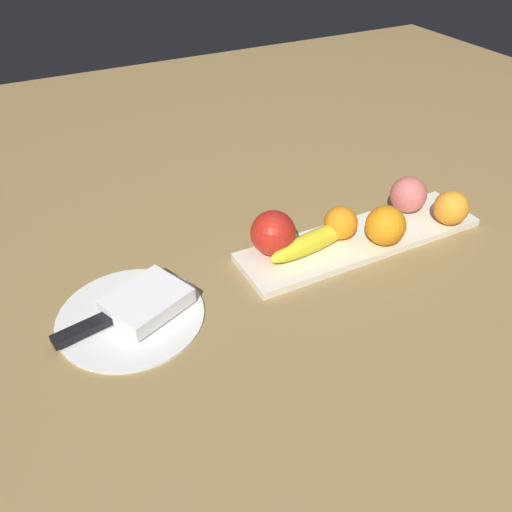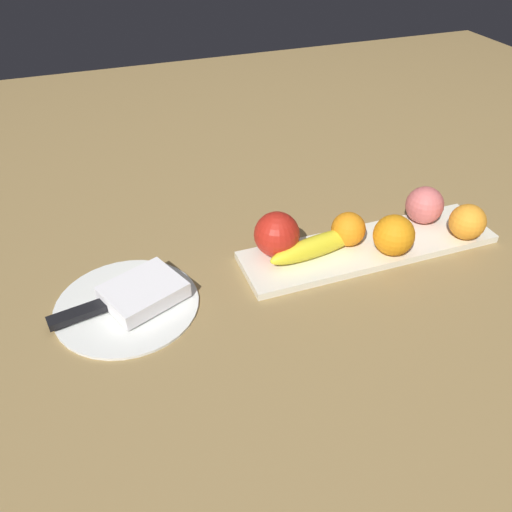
{
  "view_description": "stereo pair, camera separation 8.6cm",
  "coord_description": "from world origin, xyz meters",
  "px_view_note": "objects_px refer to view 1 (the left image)",
  "views": [
    {
      "loc": [
        -0.52,
        -0.64,
        0.57
      ],
      "look_at": [
        -0.21,
        -0.03,
        0.04
      ],
      "focal_mm": 36.13,
      "sensor_mm": 36.0,
      "label": 1
    },
    {
      "loc": [
        -0.44,
        -0.68,
        0.57
      ],
      "look_at": [
        -0.21,
        -0.03,
        0.04
      ],
      "focal_mm": 36.13,
      "sensor_mm": 36.0,
      "label": 2
    }
  ],
  "objects_px": {
    "fruit_tray": "(361,239)",
    "peach": "(408,194)",
    "apple": "(273,233)",
    "orange_near_apple": "(451,208)",
    "orange_center": "(341,223)",
    "knife": "(92,326)",
    "banana": "(313,241)",
    "folded_napkin": "(147,301)",
    "orange_near_banana": "(386,226)",
    "dinner_plate": "(131,315)"
  },
  "relations": [
    {
      "from": "folded_napkin",
      "to": "banana",
      "type": "bearing_deg",
      "value": 0.88
    },
    {
      "from": "dinner_plate",
      "to": "peach",
      "type": "bearing_deg",
      "value": 3.42
    },
    {
      "from": "apple",
      "to": "orange_center",
      "type": "height_order",
      "value": "apple"
    },
    {
      "from": "apple",
      "to": "orange_center",
      "type": "bearing_deg",
      "value": -6.7
    },
    {
      "from": "peach",
      "to": "orange_center",
      "type": "bearing_deg",
      "value": -174.15
    },
    {
      "from": "orange_near_banana",
      "to": "knife",
      "type": "height_order",
      "value": "orange_near_banana"
    },
    {
      "from": "orange_center",
      "to": "folded_napkin",
      "type": "relative_size",
      "value": 0.52
    },
    {
      "from": "peach",
      "to": "folded_napkin",
      "type": "relative_size",
      "value": 0.6
    },
    {
      "from": "orange_near_banana",
      "to": "peach",
      "type": "bearing_deg",
      "value": 31.91
    },
    {
      "from": "fruit_tray",
      "to": "peach",
      "type": "relative_size",
      "value": 6.72
    },
    {
      "from": "peach",
      "to": "knife",
      "type": "distance_m",
      "value": 0.64
    },
    {
      "from": "orange_near_apple",
      "to": "knife",
      "type": "height_order",
      "value": "orange_near_apple"
    },
    {
      "from": "apple",
      "to": "knife",
      "type": "relative_size",
      "value": 0.44
    },
    {
      "from": "orange_near_banana",
      "to": "knife",
      "type": "relative_size",
      "value": 0.4
    },
    {
      "from": "banana",
      "to": "orange_center",
      "type": "height_order",
      "value": "orange_center"
    },
    {
      "from": "orange_near_apple",
      "to": "orange_near_banana",
      "type": "distance_m",
      "value": 0.15
    },
    {
      "from": "fruit_tray",
      "to": "folded_napkin",
      "type": "distance_m",
      "value": 0.41
    },
    {
      "from": "orange_near_banana",
      "to": "dinner_plate",
      "type": "bearing_deg",
      "value": 175.84
    },
    {
      "from": "peach",
      "to": "knife",
      "type": "bearing_deg",
      "value": -176.32
    },
    {
      "from": "dinner_plate",
      "to": "fruit_tray",
      "type": "bearing_deg",
      "value": -0.0
    },
    {
      "from": "apple",
      "to": "banana",
      "type": "bearing_deg",
      "value": -22.49
    },
    {
      "from": "folded_napkin",
      "to": "knife",
      "type": "distance_m",
      "value": 0.09
    },
    {
      "from": "apple",
      "to": "orange_near_banana",
      "type": "distance_m",
      "value": 0.21
    },
    {
      "from": "peach",
      "to": "knife",
      "type": "xyz_separation_m",
      "value": [
        -0.64,
        -0.04,
        -0.04
      ]
    },
    {
      "from": "banana",
      "to": "orange_near_apple",
      "type": "distance_m",
      "value": 0.28
    },
    {
      "from": "peach",
      "to": "orange_near_apple",
      "type": "bearing_deg",
      "value": -59.74
    },
    {
      "from": "fruit_tray",
      "to": "orange_near_apple",
      "type": "distance_m",
      "value": 0.18
    },
    {
      "from": "orange_near_banana",
      "to": "dinner_plate",
      "type": "xyz_separation_m",
      "value": [
        -0.47,
        0.03,
        -0.05
      ]
    },
    {
      "from": "dinner_plate",
      "to": "knife",
      "type": "bearing_deg",
      "value": -173.8
    },
    {
      "from": "peach",
      "to": "dinner_plate",
      "type": "height_order",
      "value": "peach"
    },
    {
      "from": "folded_napkin",
      "to": "knife",
      "type": "height_order",
      "value": "folded_napkin"
    },
    {
      "from": "apple",
      "to": "orange_near_apple",
      "type": "bearing_deg",
      "value": -11.67
    },
    {
      "from": "orange_near_apple",
      "to": "dinner_plate",
      "type": "relative_size",
      "value": 0.29
    },
    {
      "from": "orange_near_banana",
      "to": "peach",
      "type": "xyz_separation_m",
      "value": [
        0.11,
        0.07,
        -0.0
      ]
    },
    {
      "from": "orange_near_apple",
      "to": "knife",
      "type": "distance_m",
      "value": 0.68
    },
    {
      "from": "fruit_tray",
      "to": "apple",
      "type": "bearing_deg",
      "value": 169.25
    },
    {
      "from": "folded_napkin",
      "to": "orange_center",
      "type": "bearing_deg",
      "value": 2.57
    },
    {
      "from": "apple",
      "to": "folded_napkin",
      "type": "bearing_deg",
      "value": -172.41
    },
    {
      "from": "fruit_tray",
      "to": "dinner_plate",
      "type": "xyz_separation_m",
      "value": [
        -0.44,
        0.0,
        -0.0
      ]
    },
    {
      "from": "fruit_tray",
      "to": "orange_center",
      "type": "distance_m",
      "value": 0.06
    },
    {
      "from": "orange_near_apple",
      "to": "folded_napkin",
      "type": "relative_size",
      "value": 0.55
    },
    {
      "from": "fruit_tray",
      "to": "dinner_plate",
      "type": "relative_size",
      "value": 2.08
    },
    {
      "from": "orange_center",
      "to": "knife",
      "type": "relative_size",
      "value": 0.34
    },
    {
      "from": "folded_napkin",
      "to": "dinner_plate",
      "type": "bearing_deg",
      "value": 180.0
    },
    {
      "from": "fruit_tray",
      "to": "apple",
      "type": "height_order",
      "value": "apple"
    },
    {
      "from": "banana",
      "to": "dinner_plate",
      "type": "relative_size",
      "value": 0.84
    },
    {
      "from": "banana",
      "to": "orange_center",
      "type": "relative_size",
      "value": 3.12
    },
    {
      "from": "apple",
      "to": "fruit_tray",
      "type": "bearing_deg",
      "value": -10.75
    },
    {
      "from": "banana",
      "to": "orange_near_apple",
      "type": "bearing_deg",
      "value": -17.95
    },
    {
      "from": "banana",
      "to": "peach",
      "type": "bearing_deg",
      "value": -1.89
    }
  ]
}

